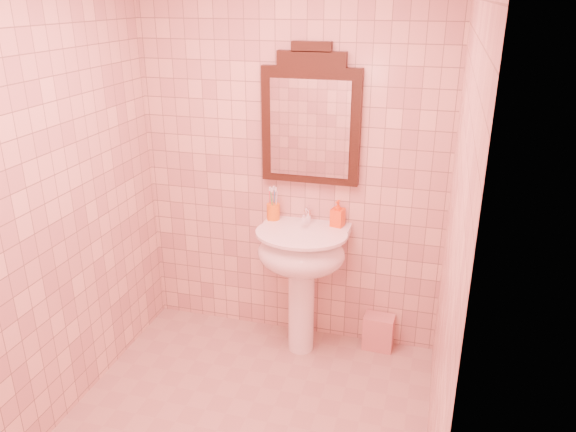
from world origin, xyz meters
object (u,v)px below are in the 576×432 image
(toothbrush_cup, at_px, (273,211))
(towel, at_px, (378,332))
(pedestal_sink, at_px, (301,261))
(soap_dispenser, at_px, (338,213))
(mirror, at_px, (311,120))

(toothbrush_cup, distance_m, towel, 1.08)
(pedestal_sink, distance_m, towel, 0.75)
(pedestal_sink, relative_size, toothbrush_cup, 4.36)
(toothbrush_cup, height_order, soap_dispenser, toothbrush_cup)
(pedestal_sink, bearing_deg, mirror, 90.00)
(pedestal_sink, bearing_deg, toothbrush_cup, 146.38)
(soap_dispenser, bearing_deg, mirror, 178.06)
(pedestal_sink, relative_size, mirror, 1.00)
(soap_dispenser, xyz_separation_m, towel, (0.31, -0.00, -0.83))
(mirror, bearing_deg, towel, -5.44)
(toothbrush_cup, bearing_deg, pedestal_sink, -33.62)
(soap_dispenser, relative_size, towel, 0.71)
(toothbrush_cup, bearing_deg, soap_dispenser, 0.05)
(mirror, xyz_separation_m, toothbrush_cup, (-0.23, -0.05, -0.61))
(mirror, height_order, soap_dispenser, mirror)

